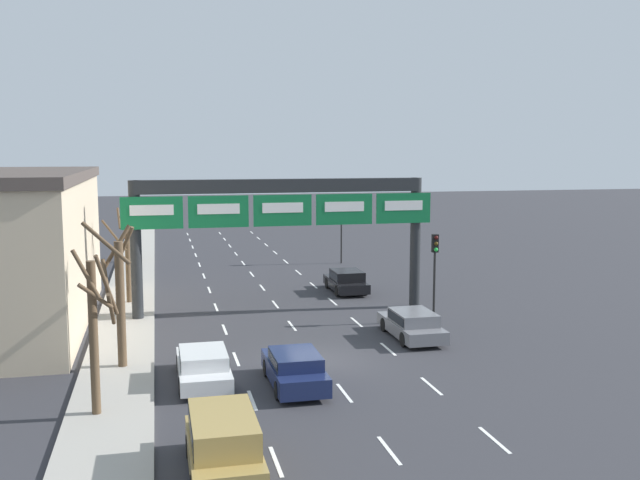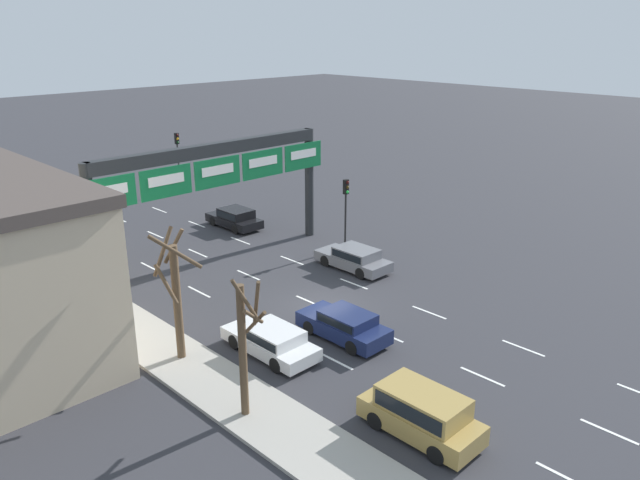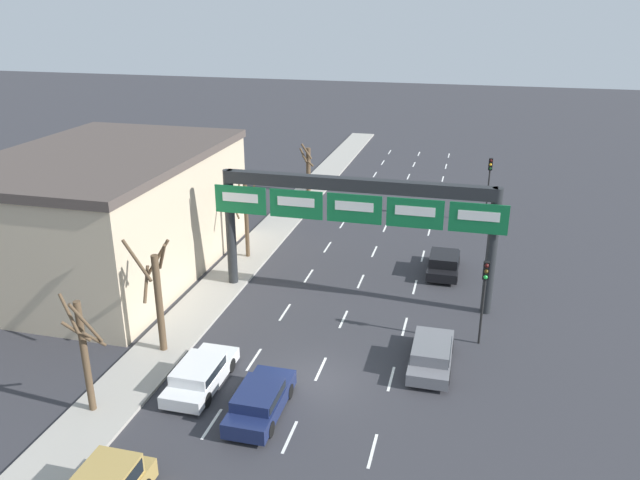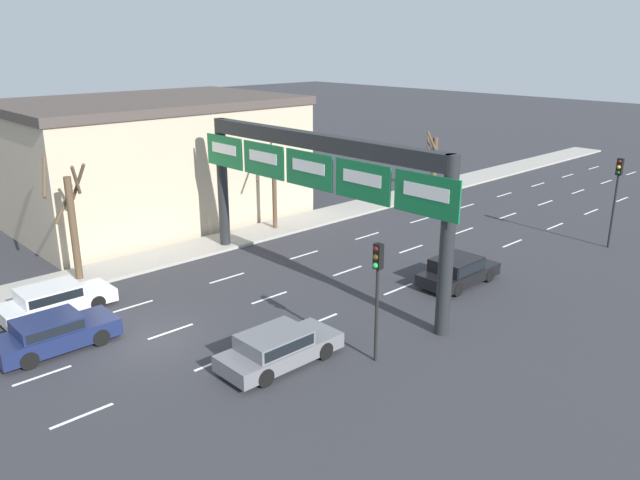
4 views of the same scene
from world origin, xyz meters
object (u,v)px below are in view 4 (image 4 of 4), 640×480
object	(u,v)px
sign_gantry	(314,171)
tree_bare_second	(434,159)
car_navy	(54,332)
traffic_light_mid_block	(617,185)
tree_bare_third	(71,218)
car_grey	(278,347)
tree_bare_closest	(273,183)
traffic_light_near_gantry	(377,279)
car_white	(54,299)
car_black	(458,270)

from	to	relation	value
sign_gantry	tree_bare_second	xyz separation A→B (m)	(-8.11, 19.83, -3.08)
car_navy	traffic_light_mid_block	size ratio (longest dim) A/B	0.87
tree_bare_second	tree_bare_third	size ratio (longest dim) A/B	0.75
car_navy	tree_bare_third	world-z (taller)	tree_bare_third
sign_gantry	traffic_light_mid_block	xyz separation A→B (m)	(7.30, 15.55, -1.85)
sign_gantry	traffic_light_mid_block	world-z (taller)	sign_gantry
tree_bare_third	tree_bare_second	bearing A→B (deg)	90.50
car_grey	tree_bare_third	xyz separation A→B (m)	(-12.80, -1.87, 2.42)
tree_bare_third	car_grey	bearing A→B (deg)	8.31
car_grey	car_navy	world-z (taller)	car_navy
tree_bare_closest	tree_bare_third	distance (m)	12.18
sign_gantry	traffic_light_near_gantry	world-z (taller)	sign_gantry
car_navy	traffic_light_near_gantry	world-z (taller)	traffic_light_near_gantry
car_white	tree_bare_third	bearing A→B (deg)	143.22
traffic_light_mid_block	tree_bare_closest	distance (m)	19.16
car_black	car_navy	xyz separation A→B (m)	(-6.38, -16.41, -0.01)
sign_gantry	tree_bare_closest	distance (m)	9.32
tree_bare_closest	car_white	bearing A→B (deg)	-77.48
sign_gantry	car_white	distance (m)	12.39
car_navy	traffic_light_mid_block	distance (m)	28.74
traffic_light_mid_block	tree_bare_second	bearing A→B (deg)	164.50
tree_bare_closest	tree_bare_second	world-z (taller)	tree_bare_closest
sign_gantry	car_white	xyz separation A→B (m)	(-4.81, -10.40, -4.72)
sign_gantry	car_white	size ratio (longest dim) A/B	3.52
tree_bare_closest	tree_bare_second	size ratio (longest dim) A/B	1.22
tree_bare_second	car_navy	bearing A→B (deg)	-78.29
sign_gantry	tree_bare_second	world-z (taller)	sign_gantry
car_white	car_grey	bearing A→B (deg)	23.07
car_grey	tree_bare_closest	bearing A→B (deg)	141.50
sign_gantry	car_grey	distance (m)	9.25
car_grey	tree_bare_third	distance (m)	13.16
sign_gantry	car_black	world-z (taller)	sign_gantry
car_white	traffic_light_near_gantry	bearing A→B (deg)	30.01
car_navy	car_black	bearing A→B (deg)	68.75
car_grey	traffic_light_mid_block	world-z (taller)	traffic_light_mid_block
car_white	traffic_light_mid_block	world-z (taller)	traffic_light_mid_block
traffic_light_near_gantry	tree_bare_second	xyz separation A→B (m)	(-15.21, 23.35, -0.86)
car_white	tree_bare_second	world-z (taller)	tree_bare_second
sign_gantry	traffic_light_near_gantry	size ratio (longest dim) A/B	3.64
car_white	tree_bare_third	size ratio (longest dim) A/B	0.79
traffic_light_near_gantry	tree_bare_second	size ratio (longest dim) A/B	1.03
traffic_light_mid_block	tree_bare_second	world-z (taller)	traffic_light_mid_block
sign_gantry	car_grey	bearing A→B (deg)	-51.68
traffic_light_near_gantry	tree_bare_third	xyz separation A→B (m)	(-14.97, -4.60, -0.06)
sign_gantry	car_navy	bearing A→B (deg)	-97.78
car_black	tree_bare_closest	world-z (taller)	tree_bare_closest
traffic_light_near_gantry	tree_bare_closest	bearing A→B (deg)	153.38
sign_gantry	car_black	distance (m)	8.23
car_black	traffic_light_mid_block	bearing A→B (deg)	76.90
traffic_light_near_gantry	tree_bare_closest	size ratio (longest dim) A/B	0.84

